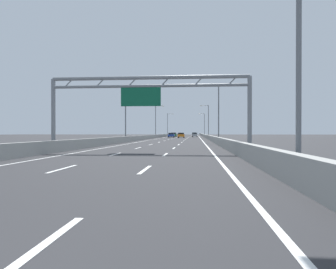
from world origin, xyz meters
TOP-DOWN VIEW (x-y plane):
  - ground_plane at (0.00, 100.00)m, footprint 260.00×260.00m
  - lane_dash_left_1 at (-1.80, 12.50)m, footprint 0.16×3.00m
  - lane_dash_left_2 at (-1.80, 21.50)m, footprint 0.16×3.00m
  - lane_dash_left_3 at (-1.80, 30.50)m, footprint 0.16×3.00m
  - lane_dash_left_4 at (-1.80, 39.50)m, footprint 0.16×3.00m
  - lane_dash_left_5 at (-1.80, 48.50)m, footprint 0.16×3.00m
  - lane_dash_left_6 at (-1.80, 57.50)m, footprint 0.16×3.00m
  - lane_dash_left_7 at (-1.80, 66.50)m, footprint 0.16×3.00m
  - lane_dash_left_8 at (-1.80, 75.50)m, footprint 0.16×3.00m
  - lane_dash_left_9 at (-1.80, 84.50)m, footprint 0.16×3.00m
  - lane_dash_left_10 at (-1.80, 93.50)m, footprint 0.16×3.00m
  - lane_dash_left_11 at (-1.80, 102.50)m, footprint 0.16×3.00m
  - lane_dash_left_12 at (-1.80, 111.50)m, footprint 0.16×3.00m
  - lane_dash_left_13 at (-1.80, 120.50)m, footprint 0.16×3.00m
  - lane_dash_left_14 at (-1.80, 129.50)m, footprint 0.16×3.00m
  - lane_dash_left_15 at (-1.80, 138.50)m, footprint 0.16×3.00m
  - lane_dash_left_16 at (-1.80, 147.50)m, footprint 0.16×3.00m
  - lane_dash_left_17 at (-1.80, 156.50)m, footprint 0.16×3.00m
  - lane_dash_right_0 at (1.80, 3.50)m, footprint 0.16×3.00m
  - lane_dash_right_1 at (1.80, 12.50)m, footprint 0.16×3.00m
  - lane_dash_right_2 at (1.80, 21.50)m, footprint 0.16×3.00m
  - lane_dash_right_3 at (1.80, 30.50)m, footprint 0.16×3.00m
  - lane_dash_right_4 at (1.80, 39.50)m, footprint 0.16×3.00m
  - lane_dash_right_5 at (1.80, 48.50)m, footprint 0.16×3.00m
  - lane_dash_right_6 at (1.80, 57.50)m, footprint 0.16×3.00m
  - lane_dash_right_7 at (1.80, 66.50)m, footprint 0.16×3.00m
  - lane_dash_right_8 at (1.80, 75.50)m, footprint 0.16×3.00m
  - lane_dash_right_9 at (1.80, 84.50)m, footprint 0.16×3.00m
  - lane_dash_right_10 at (1.80, 93.50)m, footprint 0.16×3.00m
  - lane_dash_right_11 at (1.80, 102.50)m, footprint 0.16×3.00m
  - lane_dash_right_12 at (1.80, 111.50)m, footprint 0.16×3.00m
  - lane_dash_right_13 at (1.80, 120.50)m, footprint 0.16×3.00m
  - lane_dash_right_14 at (1.80, 129.50)m, footprint 0.16×3.00m
  - lane_dash_right_15 at (1.80, 138.50)m, footprint 0.16×3.00m
  - lane_dash_right_16 at (1.80, 147.50)m, footprint 0.16×3.00m
  - lane_dash_right_17 at (1.80, 156.50)m, footprint 0.16×3.00m
  - edge_line_left at (-5.25, 88.00)m, footprint 0.16×176.00m
  - edge_line_right at (5.25, 88.00)m, footprint 0.16×176.00m
  - barrier_left at (-6.90, 110.00)m, footprint 0.45×220.00m
  - barrier_right at (6.90, 110.00)m, footprint 0.45×220.00m
  - sign_gantry at (-0.09, 25.62)m, footprint 17.11×0.36m
  - streetlamp_right_near at (7.47, 11.28)m, footprint 2.58×0.28m
  - streetlamp_left_mid at (-7.47, 50.86)m, footprint 2.58×0.28m
  - streetlamp_right_mid at (7.47, 50.86)m, footprint 2.58×0.28m
  - streetlamp_left_far at (-7.47, 90.45)m, footprint 2.58×0.28m
  - streetlamp_right_far at (7.47, 90.45)m, footprint 2.58×0.28m
  - streetlamp_left_distant at (-7.47, 130.03)m, footprint 2.58×0.28m
  - streetlamp_right_distant at (7.47, 130.03)m, footprint 2.58×0.28m
  - silver_car at (3.75, 105.46)m, footprint 1.72×4.28m
  - orange_car at (-0.19, 90.58)m, footprint 1.85×4.43m
  - black_car at (3.43, 132.85)m, footprint 1.76×4.19m
  - green_car at (-3.60, 108.03)m, footprint 1.88×4.10m
  - blue_car at (-3.52, 96.52)m, footprint 1.88×4.17m

SIDE VIEW (x-z plane):
  - ground_plane at x=0.00m, z-range 0.00..0.00m
  - lane_dash_left_1 at x=-1.80m, z-range 0.00..0.01m
  - lane_dash_left_2 at x=-1.80m, z-range 0.00..0.01m
  - lane_dash_left_3 at x=-1.80m, z-range 0.00..0.01m
  - lane_dash_left_4 at x=-1.80m, z-range 0.00..0.01m
  - lane_dash_left_5 at x=-1.80m, z-range 0.00..0.01m
  - lane_dash_left_6 at x=-1.80m, z-range 0.00..0.01m
  - lane_dash_left_7 at x=-1.80m, z-range 0.00..0.01m
  - lane_dash_left_8 at x=-1.80m, z-range 0.00..0.01m
  - lane_dash_left_9 at x=-1.80m, z-range 0.00..0.01m
  - lane_dash_left_10 at x=-1.80m, z-range 0.00..0.01m
  - lane_dash_left_11 at x=-1.80m, z-range 0.00..0.01m
  - lane_dash_left_12 at x=-1.80m, z-range 0.00..0.01m
  - lane_dash_left_13 at x=-1.80m, z-range 0.00..0.01m
  - lane_dash_left_14 at x=-1.80m, z-range 0.00..0.01m
  - lane_dash_left_15 at x=-1.80m, z-range 0.00..0.01m
  - lane_dash_left_16 at x=-1.80m, z-range 0.00..0.01m
  - lane_dash_left_17 at x=-1.80m, z-range 0.00..0.01m
  - lane_dash_right_0 at x=1.80m, z-range 0.00..0.01m
  - lane_dash_right_1 at x=1.80m, z-range 0.00..0.01m
  - lane_dash_right_2 at x=1.80m, z-range 0.00..0.01m
  - lane_dash_right_3 at x=1.80m, z-range 0.00..0.01m
  - lane_dash_right_4 at x=1.80m, z-range 0.00..0.01m
  - lane_dash_right_5 at x=1.80m, z-range 0.00..0.01m
  - lane_dash_right_6 at x=1.80m, z-range 0.00..0.01m
  - lane_dash_right_7 at x=1.80m, z-range 0.00..0.01m
  - lane_dash_right_8 at x=1.80m, z-range 0.00..0.01m
  - lane_dash_right_9 at x=1.80m, z-range 0.00..0.01m
  - lane_dash_right_10 at x=1.80m, z-range 0.00..0.01m
  - lane_dash_right_11 at x=1.80m, z-range 0.00..0.01m
  - lane_dash_right_12 at x=1.80m, z-range 0.00..0.01m
  - lane_dash_right_13 at x=1.80m, z-range 0.00..0.01m
  - lane_dash_right_14 at x=1.80m, z-range 0.00..0.01m
  - lane_dash_right_15 at x=1.80m, z-range 0.00..0.01m
  - lane_dash_right_16 at x=1.80m, z-range 0.00..0.01m
  - lane_dash_right_17 at x=1.80m, z-range 0.00..0.01m
  - edge_line_left at x=-5.25m, z-range 0.00..0.01m
  - edge_line_right at x=5.25m, z-range 0.00..0.01m
  - barrier_left at x=-6.90m, z-range 0.00..0.95m
  - barrier_right at x=6.90m, z-range 0.00..0.95m
  - blue_car at x=-3.52m, z-range 0.01..1.44m
  - green_car at x=-3.60m, z-range 0.00..1.50m
  - silver_car at x=3.75m, z-range 0.03..1.48m
  - orange_car at x=-0.19m, z-range 0.03..1.51m
  - black_car at x=3.43m, z-range 0.02..1.53m
  - sign_gantry at x=-0.09m, z-range 1.69..8.05m
  - streetlamp_right_near at x=7.47m, z-range 0.65..10.15m
  - streetlamp_left_mid at x=-7.47m, z-range 0.65..10.15m
  - streetlamp_right_mid at x=7.47m, z-range 0.65..10.15m
  - streetlamp_left_far at x=-7.47m, z-range 0.65..10.15m
  - streetlamp_right_far at x=7.47m, z-range 0.65..10.15m
  - streetlamp_left_distant at x=-7.47m, z-range 0.65..10.15m
  - streetlamp_right_distant at x=7.47m, z-range 0.65..10.15m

